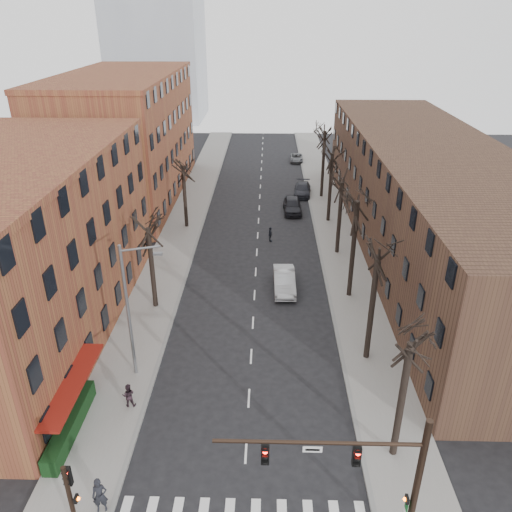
# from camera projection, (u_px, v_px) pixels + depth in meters

# --- Properties ---
(sidewalk_left) EXTENTS (4.00, 90.00, 0.15)m
(sidewalk_left) POSITION_uv_depth(u_px,v_px,m) (185.00, 223.00, 53.95)
(sidewalk_left) COLOR gray
(sidewalk_left) RESTS_ON ground
(sidewalk_right) EXTENTS (4.00, 90.00, 0.15)m
(sidewalk_right) POSITION_uv_depth(u_px,v_px,m) (333.00, 224.00, 53.59)
(sidewalk_right) COLOR gray
(sidewalk_right) RESTS_ON ground
(building_left_near) EXTENTS (12.00, 26.00, 12.00)m
(building_left_near) POSITION_uv_depth(u_px,v_px,m) (15.00, 253.00, 33.57)
(building_left_near) COLOR brown
(building_left_near) RESTS_ON ground
(building_left_far) EXTENTS (12.00, 28.00, 14.00)m
(building_left_far) POSITION_uv_depth(u_px,v_px,m) (125.00, 139.00, 59.16)
(building_left_far) COLOR brown
(building_left_far) RESTS_ON ground
(building_right) EXTENTS (12.00, 50.00, 10.00)m
(building_right) POSITION_uv_depth(u_px,v_px,m) (428.00, 197.00, 46.75)
(building_right) COLOR #472F21
(building_right) RESTS_ON ground
(awning_left) EXTENTS (1.20, 7.00, 0.15)m
(awning_left) POSITION_uv_depth(u_px,v_px,m) (80.00, 420.00, 27.98)
(awning_left) COLOR maroon
(awning_left) RESTS_ON ground
(hedge) EXTENTS (0.80, 6.00, 1.00)m
(hedge) POSITION_uv_depth(u_px,v_px,m) (70.00, 425.00, 26.80)
(hedge) COLOR black
(hedge) RESTS_ON sidewalk_left
(tree_right_a) EXTENTS (5.20, 5.20, 10.00)m
(tree_right_a) POSITION_uv_depth(u_px,v_px,m) (392.00, 454.00, 25.80)
(tree_right_a) COLOR black
(tree_right_a) RESTS_ON ground
(tree_right_b) EXTENTS (5.20, 5.20, 10.80)m
(tree_right_b) POSITION_uv_depth(u_px,v_px,m) (366.00, 358.00, 32.98)
(tree_right_b) COLOR black
(tree_right_b) RESTS_ON ground
(tree_right_c) EXTENTS (5.20, 5.20, 11.60)m
(tree_right_c) POSITION_uv_depth(u_px,v_px,m) (349.00, 296.00, 40.17)
(tree_right_c) COLOR black
(tree_right_c) RESTS_ON ground
(tree_right_d) EXTENTS (5.20, 5.20, 10.00)m
(tree_right_d) POSITION_uv_depth(u_px,v_px,m) (337.00, 253.00, 47.35)
(tree_right_d) COLOR black
(tree_right_d) RESTS_ON ground
(tree_right_e) EXTENTS (5.20, 5.20, 10.80)m
(tree_right_e) POSITION_uv_depth(u_px,v_px,m) (328.00, 221.00, 54.53)
(tree_right_e) COLOR black
(tree_right_e) RESTS_ON ground
(tree_right_f) EXTENTS (5.20, 5.20, 11.60)m
(tree_right_f) POSITION_uv_depth(u_px,v_px,m) (321.00, 197.00, 61.71)
(tree_right_f) COLOR black
(tree_right_f) RESTS_ON ground
(tree_left_a) EXTENTS (5.20, 5.20, 9.50)m
(tree_left_a) POSITION_uv_depth(u_px,v_px,m) (156.00, 307.00, 38.71)
(tree_left_a) COLOR black
(tree_left_a) RESTS_ON ground
(tree_left_b) EXTENTS (5.20, 5.20, 9.50)m
(tree_left_b) POSITION_uv_depth(u_px,v_px,m) (187.00, 227.00, 53.08)
(tree_left_b) COLOR black
(tree_left_b) RESTS_ON ground
(signal_mast_arm) EXTENTS (8.14, 0.30, 7.20)m
(signal_mast_arm) POSITION_uv_depth(u_px,v_px,m) (379.00, 474.00, 19.43)
(signal_mast_arm) COLOR black
(signal_mast_arm) RESTS_ON ground
(signal_pole_left) EXTENTS (0.47, 0.44, 4.40)m
(signal_pole_left) POSITION_uv_depth(u_px,v_px,m) (71.00, 497.00, 20.53)
(signal_pole_left) COLOR black
(signal_pole_left) RESTS_ON ground
(streetlight) EXTENTS (2.45, 0.22, 9.03)m
(streetlight) POSITION_uv_depth(u_px,v_px,m) (130.00, 307.00, 29.31)
(streetlight) COLOR slate
(streetlight) RESTS_ON ground
(silver_sedan) EXTENTS (1.82, 4.92, 1.61)m
(silver_sedan) POSITION_uv_depth(u_px,v_px,m) (284.00, 281.00, 40.81)
(silver_sedan) COLOR #A6A9AD
(silver_sedan) RESTS_ON ground
(parked_car_near) EXTENTS (2.09, 4.93, 1.66)m
(parked_car_near) POSITION_uv_depth(u_px,v_px,m) (292.00, 205.00, 56.73)
(parked_car_near) COLOR black
(parked_car_near) RESTS_ON ground
(parked_car_mid) EXTENTS (2.45, 5.07, 1.42)m
(parked_car_mid) POSITION_uv_depth(u_px,v_px,m) (302.00, 189.00, 62.12)
(parked_car_mid) COLOR #22232A
(parked_car_mid) RESTS_ON ground
(parked_car_far) EXTENTS (2.00, 4.11, 1.13)m
(parked_car_far) POSITION_uv_depth(u_px,v_px,m) (296.00, 158.00, 76.18)
(parked_car_far) COLOR #595C61
(parked_car_far) RESTS_ON ground
(pedestrian_a) EXTENTS (0.76, 0.59, 1.87)m
(pedestrian_a) POSITION_uv_depth(u_px,v_px,m) (100.00, 496.00, 22.36)
(pedestrian_a) COLOR black
(pedestrian_a) RESTS_ON sidewalk_left
(pedestrian_b) EXTENTS (0.79, 0.65, 1.50)m
(pedestrian_b) POSITION_uv_depth(u_px,v_px,m) (128.00, 395.00, 28.49)
(pedestrian_b) COLOR black
(pedestrian_b) RESTS_ON sidewalk_left
(pedestrian_crossing) EXTENTS (0.50, 0.94, 1.53)m
(pedestrian_crossing) POSITION_uv_depth(u_px,v_px,m) (270.00, 234.00, 49.46)
(pedestrian_crossing) COLOR black
(pedestrian_crossing) RESTS_ON ground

